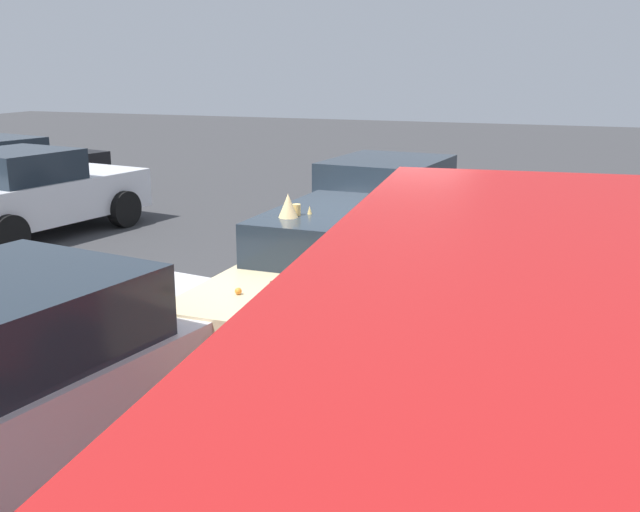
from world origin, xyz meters
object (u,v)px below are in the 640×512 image
(parked_van_row_back_center, at_px, (531,454))
(parked_sedan_far_left, at_px, (0,169))
(art_car_decorated, at_px, (348,275))
(parked_sedan_near_left, at_px, (29,193))
(parked_sedan_near_right, at_px, (5,376))
(parked_sedan_behind_right, at_px, (382,211))

(parked_van_row_back_center, bearing_deg, parked_sedan_far_left, 45.58)
(art_car_decorated, xyz_separation_m, parked_sedan_near_left, (2.86, 6.61, 0.02))
(parked_van_row_back_center, xyz_separation_m, parked_sedan_near_right, (0.68, 3.62, -0.45))
(parked_van_row_back_center, distance_m, parked_sedan_behind_right, 7.93)
(art_car_decorated, distance_m, parked_sedan_near_left, 7.20)
(parked_sedan_near_right, bearing_deg, parked_sedan_far_left, 52.18)
(parked_sedan_near_right, height_order, parked_sedan_behind_right, parked_sedan_behind_right)
(art_car_decorated, relative_size, parked_sedan_behind_right, 1.00)
(art_car_decorated, distance_m, parked_sedan_near_right, 3.65)
(parked_sedan_far_left, xyz_separation_m, parked_sedan_near_right, (-8.65, -8.03, 0.04))
(parked_van_row_back_center, height_order, parked_sedan_near_right, parked_van_row_back_center)
(parked_sedan_near_left, distance_m, parked_sedan_far_left, 3.79)
(parked_sedan_near_left, relative_size, parked_sedan_behind_right, 0.93)
(art_car_decorated, xyz_separation_m, parked_sedan_far_left, (5.30, 9.49, -0.02))
(parked_sedan_behind_right, bearing_deg, parked_van_row_back_center, 25.97)
(parked_van_row_back_center, bearing_deg, parked_sedan_behind_right, 14.43)
(parked_sedan_far_left, bearing_deg, parked_van_row_back_center, -116.20)
(parked_van_row_back_center, xyz_separation_m, parked_sedan_near_left, (6.88, 8.76, -0.45))
(parked_sedan_near_right, xyz_separation_m, parked_sedan_behind_right, (6.75, -0.89, 0.00))
(parked_sedan_behind_right, bearing_deg, parked_sedan_near_right, -1.69)
(parked_sedan_near_left, bearing_deg, parked_sedan_near_right, -130.66)
(parked_sedan_near_right, bearing_deg, parked_sedan_behind_right, 1.81)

